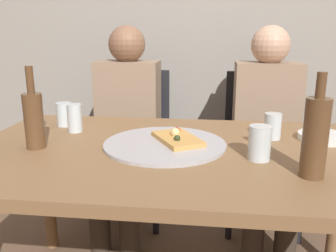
% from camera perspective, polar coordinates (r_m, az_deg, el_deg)
% --- Properties ---
extents(back_wall, '(6.00, 0.10, 2.60)m').
position_cam_1_polar(back_wall, '(2.51, 4.67, 18.64)').
color(back_wall, gray).
rests_on(back_wall, ground_plane).
extents(dining_table, '(1.57, 0.91, 0.72)m').
position_cam_1_polar(dining_table, '(1.33, 1.79, -6.64)').
color(dining_table, olive).
rests_on(dining_table, ground_plane).
extents(pizza_tray, '(0.46, 0.46, 0.01)m').
position_cam_1_polar(pizza_tray, '(1.34, -0.51, -2.92)').
color(pizza_tray, '#ADADB2').
rests_on(pizza_tray, dining_table).
extents(pizza_slice_last, '(0.22, 0.26, 0.05)m').
position_cam_1_polar(pizza_slice_last, '(1.36, 1.50, -1.93)').
color(pizza_slice_last, tan).
rests_on(pizza_slice_last, pizza_tray).
extents(wine_bottle, '(0.07, 0.07, 0.30)m').
position_cam_1_polar(wine_bottle, '(1.38, -20.66, 1.14)').
color(wine_bottle, brown).
rests_on(wine_bottle, dining_table).
extents(beer_bottle, '(0.07, 0.07, 0.31)m').
position_cam_1_polar(beer_bottle, '(1.11, 22.48, -1.52)').
color(beer_bottle, brown).
rests_on(beer_bottle, dining_table).
extents(tumbler_near, '(0.07, 0.07, 0.12)m').
position_cam_1_polar(tumbler_near, '(1.22, 14.43, -2.63)').
color(tumbler_near, silver).
rests_on(tumbler_near, dining_table).
extents(tumbler_far, '(0.07, 0.07, 0.10)m').
position_cam_1_polar(tumbler_far, '(1.48, 16.37, -0.03)').
color(tumbler_far, silver).
rests_on(tumbler_far, dining_table).
extents(wine_glass, '(0.07, 0.07, 0.11)m').
position_cam_1_polar(wine_glass, '(1.68, -16.25, 1.81)').
color(wine_glass, silver).
rests_on(wine_glass, dining_table).
extents(short_glass, '(0.06, 0.06, 0.12)m').
position_cam_1_polar(short_glass, '(1.56, -14.69, 1.23)').
color(short_glass, silver).
rests_on(short_glass, dining_table).
extents(plate_stack, '(0.19, 0.19, 0.03)m').
position_cam_1_polar(plate_stack, '(1.54, 23.47, -1.60)').
color(plate_stack, white).
rests_on(plate_stack, dining_table).
extents(chair_left, '(0.44, 0.44, 0.90)m').
position_cam_1_polar(chair_left, '(2.23, -5.81, -1.33)').
color(chair_left, black).
rests_on(chair_left, ground_plane).
extents(chair_right, '(0.44, 0.44, 0.90)m').
position_cam_1_polar(chair_right, '(2.20, 14.81, -2.00)').
color(chair_right, black).
rests_on(chair_right, ground_plane).
extents(guest_in_sweater, '(0.36, 0.56, 1.17)m').
position_cam_1_polar(guest_in_sweater, '(2.06, -6.82, 0.90)').
color(guest_in_sweater, '#937A60').
rests_on(guest_in_sweater, ground_plane).
extents(guest_in_beanie, '(0.36, 0.56, 1.17)m').
position_cam_1_polar(guest_in_beanie, '(2.03, 15.60, 0.21)').
color(guest_in_beanie, '#937A60').
rests_on(guest_in_beanie, ground_plane).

